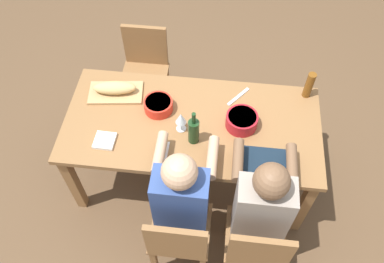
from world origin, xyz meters
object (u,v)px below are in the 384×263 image
dining_table (192,129)px  diner_far_left (261,206)px  cutting_board (116,93)px  wine_bottle (194,131)px  chair_far_left (256,246)px  wine_glass (181,119)px  beer_bottle (309,85)px  serving_bowl_salad (242,120)px  napkin_stack (105,141)px  chair_near_right (145,67)px  bread_loaf (115,88)px  diner_far_center (182,197)px  serving_bowl_greens (158,105)px  chair_far_center (179,237)px

dining_table → diner_far_left: diner_far_left is taller
cutting_board → wine_bottle: 0.73m
dining_table → chair_far_left: 0.92m
wine_glass → beer_bottle: bearing=-154.9°
serving_bowl_salad → napkin_stack: bearing=15.0°
serving_bowl_salad → napkin_stack: size_ratio=1.59×
chair_near_right → bread_loaf: 0.65m
diner_far_center → napkin_stack: 0.67m
beer_bottle → wine_glass: bearing=25.1°
diner_far_left → serving_bowl_greens: diner_far_left is taller
cutting_board → beer_bottle: (-1.42, -0.15, 0.10)m
chair_far_left → bread_loaf: (1.10, -0.96, 0.32)m
dining_table → wine_bottle: (-0.03, 0.15, 0.19)m
chair_near_right → wine_bottle: 1.11m
diner_far_left → cutting_board: diner_far_left is taller
serving_bowl_salad → cutting_board: (0.95, -0.19, -0.05)m
diner_far_center → serving_bowl_salad: size_ratio=5.38×
serving_bowl_greens → dining_table: bearing=159.8°
diner_far_left → serving_bowl_greens: size_ratio=5.73×
dining_table → diner_far_center: 0.57m
diner_far_left → serving_bowl_salad: size_ratio=5.38×
wine_glass → bread_loaf: bearing=-26.9°
serving_bowl_salad → diner_far_left: bearing=104.9°
cutting_board → dining_table: bearing=161.1°
diner_far_left → chair_far_center: 0.58m
chair_near_right → serving_bowl_greens: bearing=110.6°
serving_bowl_greens → cutting_board: serving_bowl_greens is taller
beer_bottle → bread_loaf: bearing=6.0°
diner_far_center → napkin_stack: (0.58, -0.34, 0.05)m
diner_far_left → chair_far_left: bearing=90.0°
cutting_board → napkin_stack: (-0.02, 0.44, 0.00)m
beer_bottle → serving_bowl_salad: bearing=35.6°
chair_near_right → chair_far_center: size_ratio=1.00×
diner_far_center → napkin_stack: size_ratio=8.57×
dining_table → serving_bowl_salad: size_ratio=8.22×
wine_glass → chair_far_center: bearing=95.7°
chair_far_left → beer_bottle: size_ratio=3.86×
serving_bowl_greens → wine_bottle: (-0.28, 0.24, 0.06)m
chair_far_center → beer_bottle: beer_bottle is taller
diner_far_left → cutting_board: bearing=-35.1°
chair_far_center → wine_bottle: bearing=-92.7°
dining_table → napkin_stack: napkin_stack is taller
diner_far_center → cutting_board: size_ratio=3.00×
diner_far_left → serving_bowl_greens: 1.01m
serving_bowl_salad → cutting_board: serving_bowl_salad is taller
chair_near_right → napkin_stack: size_ratio=6.07×
wine_glass → diner_far_left: bearing=138.5°
diner_far_center → wine_bottle: 0.45m
serving_bowl_greens → beer_bottle: beer_bottle is taller
diner_far_left → diner_far_center: 0.50m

